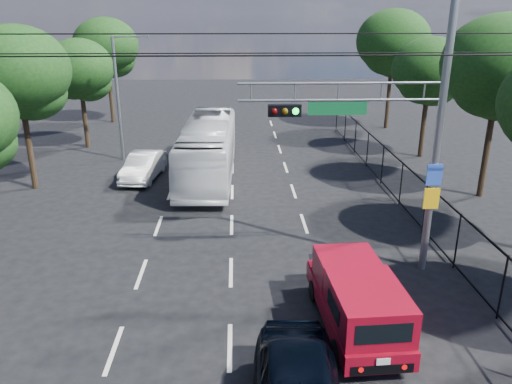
{
  "coord_description": "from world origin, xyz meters",
  "views": [
    {
      "loc": [
        0.25,
        -6.88,
        8.2
      ],
      "look_at": [
        0.85,
        8.15,
        2.8
      ],
      "focal_mm": 35.0,
      "sensor_mm": 36.0,
      "label": 1
    }
  ],
  "objects_px": {
    "white_van": "(143,166)",
    "signal_mast": "(402,116)",
    "red_pickup": "(356,298)",
    "white_bus": "(208,149)"
  },
  "relations": [
    {
      "from": "signal_mast",
      "to": "white_bus",
      "type": "bearing_deg",
      "value": 121.52
    },
    {
      "from": "red_pickup",
      "to": "white_van",
      "type": "height_order",
      "value": "red_pickup"
    },
    {
      "from": "signal_mast",
      "to": "red_pickup",
      "type": "distance_m",
      "value": 5.73
    },
    {
      "from": "white_van",
      "to": "red_pickup",
      "type": "bearing_deg",
      "value": -51.76
    },
    {
      "from": "white_bus",
      "to": "white_van",
      "type": "relative_size",
      "value": 2.59
    },
    {
      "from": "red_pickup",
      "to": "white_bus",
      "type": "relative_size",
      "value": 0.46
    },
    {
      "from": "white_van",
      "to": "signal_mast",
      "type": "bearing_deg",
      "value": -38.41
    },
    {
      "from": "signal_mast",
      "to": "white_van",
      "type": "distance_m",
      "value": 15.01
    },
    {
      "from": "white_bus",
      "to": "red_pickup",
      "type": "bearing_deg",
      "value": -69.86
    },
    {
      "from": "white_van",
      "to": "white_bus",
      "type": "bearing_deg",
      "value": 13.75
    }
  ]
}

